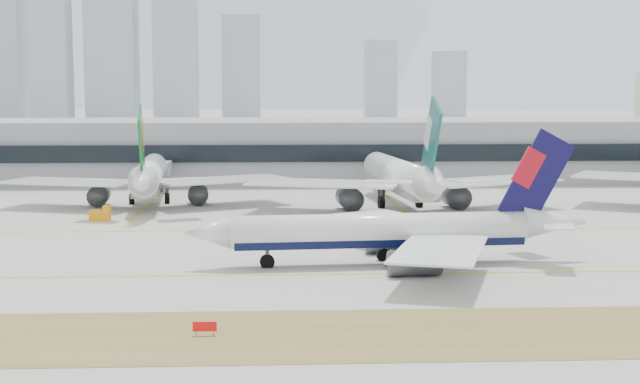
{
  "coord_description": "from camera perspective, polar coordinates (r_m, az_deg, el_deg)",
  "views": [
    {
      "loc": [
        -3.57,
        -111.54,
        22.21
      ],
      "look_at": [
        2.92,
        18.0,
        7.5
      ],
      "focal_mm": 50.0,
      "sensor_mm": 36.0,
      "label": 1
    }
  ],
  "objects": [
    {
      "name": "ground",
      "position": [
        113.78,
        -1.02,
        -4.79
      ],
      "size": [
        3000.0,
        3000.0,
        0.0
      ],
      "primitive_type": "plane",
      "color": "#A4A299",
      "rests_on": "ground"
    },
    {
      "name": "taxiing_airliner",
      "position": [
        114.79,
        4.8,
        -2.55
      ],
      "size": [
        52.55,
        45.54,
        17.65
      ],
      "rotation": [
        0.0,
        0.0,
        3.22
      ],
      "color": "white",
      "rests_on": "ground"
    },
    {
      "name": "widebody_eva",
      "position": [
        178.39,
        -10.9,
        0.94
      ],
      "size": [
        56.57,
        55.53,
        20.23
      ],
      "rotation": [
        0.0,
        0.0,
        1.65
      ],
      "color": "white",
      "rests_on": "ground"
    },
    {
      "name": "widebody_cathay",
      "position": [
        170.0,
        5.25,
        0.9
      ],
      "size": [
        60.77,
        59.68,
        21.74
      ],
      "rotation": [
        0.0,
        0.0,
        1.66
      ],
      "color": "white",
      "rests_on": "ground"
    },
    {
      "name": "terminal",
      "position": [
        226.88,
        -1.96,
        2.75
      ],
      "size": [
        280.0,
        43.1,
        15.0
      ],
      "color": "gray",
      "rests_on": "ground"
    },
    {
      "name": "hold_sign_left",
      "position": [
        82.61,
        -7.39,
        -8.55
      ],
      "size": [
        2.2,
        0.15,
        1.35
      ],
      "color": "red",
      "rests_on": "ground"
    },
    {
      "name": "gse_c",
      "position": [
        167.06,
        12.77,
        -0.97
      ],
      "size": [
        3.55,
        2.0,
        2.6
      ],
      "color": "#FF9B0D",
      "rests_on": "ground"
    },
    {
      "name": "gse_b",
      "position": [
        158.32,
        -13.84,
        -1.4
      ],
      "size": [
        3.55,
        2.0,
        2.6
      ],
      "color": "#FF9B0D",
      "rests_on": "ground"
    },
    {
      "name": "city_skyline",
      "position": [
        574.97,
        -13.37,
        9.05
      ],
      "size": [
        342.0,
        49.8,
        140.0
      ],
      "color": "#A1A9B7",
      "rests_on": "ground"
    }
  ]
}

